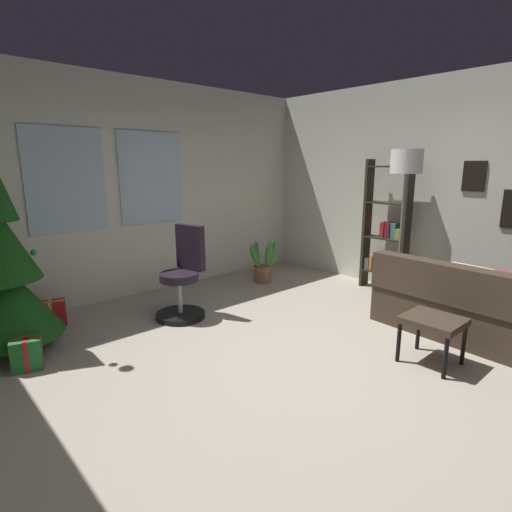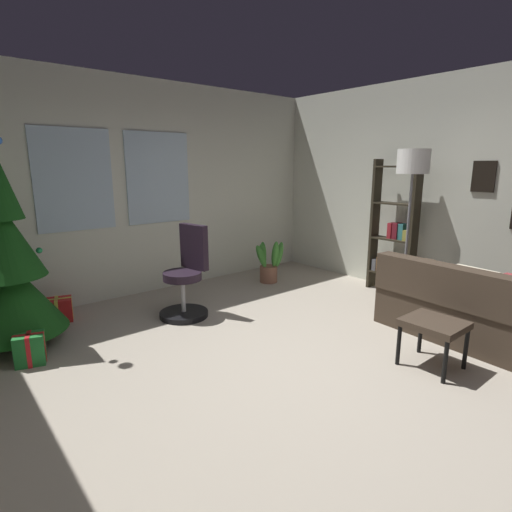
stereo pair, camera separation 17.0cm
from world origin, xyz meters
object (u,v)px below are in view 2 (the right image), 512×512
(couch, at_px, (505,316))
(gift_box_green, at_px, (30,349))
(floor_lamp, at_px, (413,173))
(footstool, at_px, (434,327))
(gift_box_red, at_px, (57,310))
(potted_plant, at_px, (269,264))
(holiday_tree, at_px, (5,265))
(bookshelf, at_px, (394,235))
(office_chair, at_px, (186,281))

(couch, relative_size, gift_box_green, 7.38)
(floor_lamp, bearing_deg, footstool, -140.47)
(couch, height_order, footstool, couch)
(gift_box_red, xyz_separation_m, potted_plant, (2.86, -0.36, 0.15))
(potted_plant, bearing_deg, gift_box_green, -170.28)
(gift_box_red, bearing_deg, holiday_tree, -138.08)
(gift_box_green, xyz_separation_m, bookshelf, (4.33, -0.85, 0.66))
(holiday_tree, height_order, bookshelf, holiday_tree)
(holiday_tree, height_order, gift_box_green, holiday_tree)
(office_chair, bearing_deg, bookshelf, -20.74)
(gift_box_red, bearing_deg, potted_plant, -7.25)
(couch, xyz_separation_m, office_chair, (-2.01, 2.66, 0.14))
(couch, distance_m, gift_box_red, 4.72)
(gift_box_red, bearing_deg, office_chair, -32.54)
(footstool, height_order, holiday_tree, holiday_tree)
(footstool, relative_size, floor_lamp, 0.25)
(floor_lamp, xyz_separation_m, potted_plant, (-0.57, 1.86, -1.35))
(gift_box_red, distance_m, office_chair, 1.48)
(couch, distance_m, holiday_tree, 4.81)
(footstool, distance_m, potted_plant, 2.94)
(footstool, bearing_deg, couch, -11.87)
(couch, relative_size, floor_lamp, 1.10)
(holiday_tree, xyz_separation_m, office_chair, (1.72, -0.34, -0.40))
(footstool, bearing_deg, office_chair, 112.16)
(office_chair, bearing_deg, footstool, -67.84)
(holiday_tree, relative_size, office_chair, 2.30)
(couch, xyz_separation_m, floor_lamp, (0.21, 1.21, 1.35))
(footstool, relative_size, potted_plant, 0.71)
(gift_box_red, height_order, bookshelf, bookshelf)
(floor_lamp, height_order, potted_plant, floor_lamp)
(couch, bearing_deg, floor_lamp, 80.38)
(footstool, distance_m, holiday_tree, 3.91)
(couch, height_order, bookshelf, bookshelf)
(floor_lamp, bearing_deg, potted_plant, 107.12)
(gift_box_green, xyz_separation_m, floor_lamp, (3.89, -1.29, 1.50))
(gift_box_red, xyz_separation_m, gift_box_green, (-0.46, -0.93, 0.01))
(couch, height_order, holiday_tree, holiday_tree)
(floor_lamp, bearing_deg, bookshelf, 45.60)
(footstool, height_order, office_chair, office_chair)
(footstool, xyz_separation_m, office_chair, (-1.00, 2.45, 0.05))
(holiday_tree, bearing_deg, bookshelf, -17.06)
(gift_box_red, distance_m, potted_plant, 2.89)
(bookshelf, height_order, floor_lamp, floor_lamp)
(floor_lamp, distance_m, potted_plant, 2.37)
(office_chair, bearing_deg, couch, -52.99)
(footstool, xyz_separation_m, bookshelf, (1.65, 1.45, 0.43))
(couch, height_order, potted_plant, couch)
(gift_box_green, xyz_separation_m, office_chair, (1.68, 0.15, 0.28))
(potted_plant, bearing_deg, footstool, -102.59)
(couch, bearing_deg, potted_plant, 96.82)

